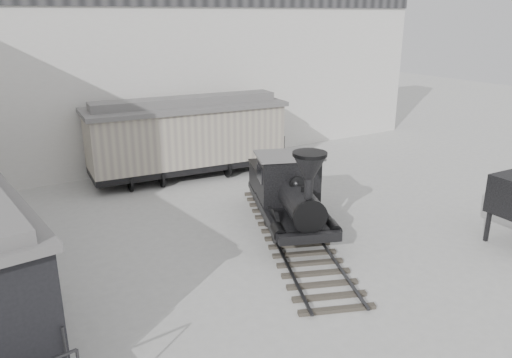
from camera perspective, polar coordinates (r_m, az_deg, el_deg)
ground at (r=15.56m, az=8.61°, el=-11.40°), size 90.00×90.00×0.00m
north_wall at (r=26.81m, az=-12.18°, el=13.42°), size 34.00×2.51×11.00m
locomotive at (r=18.31m, az=3.92°, el=-2.03°), size 5.66×10.10×3.53m
boxcar at (r=24.50m, az=-7.90°, el=4.95°), size 9.84×3.84×3.94m
visitor_a at (r=16.14m, az=-23.81°, el=-8.18°), size 0.77×0.70×1.78m
visitor_b at (r=15.09m, az=-23.26°, el=-9.88°), size 1.11×1.05×1.82m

